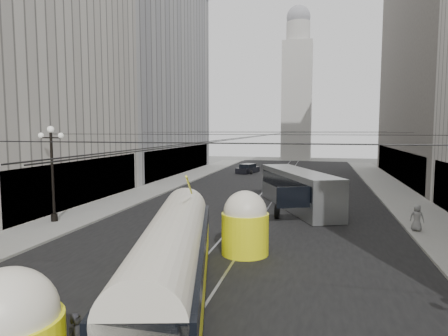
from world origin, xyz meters
The scene contains 14 objects.
road centered at (0.00, 32.50, 0.00)m, with size 20.00×85.00×0.02m, color black.
sidewalk_left centered at (-12.00, 36.00, 0.07)m, with size 4.00×72.00×0.15m, color gray.
sidewalk_right centered at (12.00, 36.00, 0.07)m, with size 4.00×72.00×0.15m, color gray.
rail_left centered at (-0.75, 32.50, 0.00)m, with size 0.12×85.00×0.04m, color gray.
rail_right centered at (0.75, 32.50, 0.00)m, with size 0.12×85.00×0.04m, color gray.
building_left_far centered at (-19.99, 48.00, 14.31)m, with size 12.60×28.60×28.60m.
distant_tower centered at (0.00, 80.00, 14.97)m, with size 6.00×6.00×31.36m.
lamppost_left_mid centered at (-12.60, 18.00, 3.74)m, with size 1.86×0.44×6.37m.
catenary centered at (0.12, 31.49, 5.88)m, with size 25.00×72.00×0.23m.
streetcar centered at (-0.50, 8.32, 1.61)m, with size 5.54×14.70×3.30m.
city_bus centered at (3.07, 26.91, 1.66)m, with size 7.06×12.38×3.03m.
sedan_white_far centered at (2.22, 42.23, 0.59)m, with size 2.60×4.40×1.30m.
sedan_dark_far centered at (-5.25, 51.24, 0.61)m, with size 2.96×4.57×1.34m.
pedestrian_sidewalk_right centered at (10.50, 20.83, 0.97)m, with size 0.80×0.49×1.64m, color slate.
Camera 1 is at (4.60, -4.99, 6.33)m, focal length 32.00 mm.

